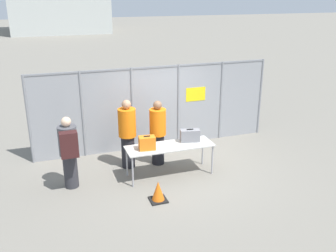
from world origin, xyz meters
The scene contains 11 objects.
ground_plane centered at (0.00, 0.00, 0.00)m, with size 120.00×120.00×0.00m, color slate.
fence_section centered at (0.01, 1.72, 1.22)m, with size 6.84×0.07×2.34m.
inspection_table centered at (-0.23, -0.13, 0.72)m, with size 2.12×0.69×0.77m.
suitcase_orange centered at (-0.81, -0.16, 0.93)m, with size 0.40×0.28×0.34m.
suitcase_grey centered at (0.32, -0.03, 0.93)m, with size 0.50×0.29×0.33m.
traveler_hooded centered at (-2.56, 0.00, 0.93)m, with size 0.42×0.65×1.69m.
security_worker_near centered at (-0.30, 0.59, 0.88)m, with size 0.42×0.42×1.70m.
security_worker_far centered at (-1.08, 0.65, 0.92)m, with size 0.44×0.44×1.78m.
utility_trailer centered at (0.74, 3.89, 0.41)m, with size 3.90×2.37×0.67m.
distant_hangar centered at (-0.19, 37.30, 3.35)m, with size 10.13×9.54×6.70m.
traffic_cone centered at (-0.87, -1.19, 0.21)m, with size 0.36×0.36×0.46m.
Camera 1 is at (-2.99, -7.90, 4.24)m, focal length 40.00 mm.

